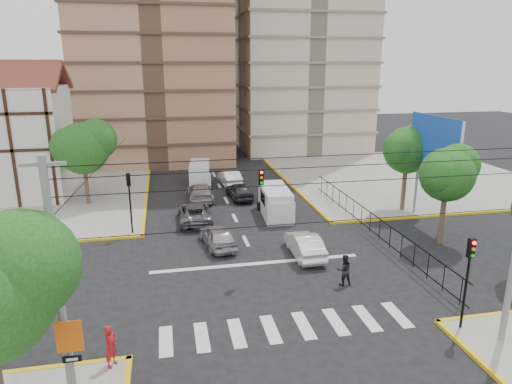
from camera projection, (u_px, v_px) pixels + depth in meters
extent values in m
plane|color=black|center=(261.00, 272.00, 27.02)|extent=(160.00, 160.00, 0.00)
cube|color=gray|center=(4.00, 196.00, 42.05)|extent=(26.00, 26.00, 0.15)
cube|color=gray|center=(402.00, 176.00, 49.67)|extent=(26.00, 26.00, 0.15)
cube|color=silver|center=(287.00, 327.00, 21.36)|extent=(12.00, 2.40, 0.01)
cube|color=silver|center=(257.00, 263.00, 28.15)|extent=(13.00, 0.40, 0.01)
cube|color=silver|center=(8.00, 143.00, 40.90)|extent=(10.00, 8.00, 10.00)
cube|color=maroon|center=(5.00, 75.00, 41.08)|extent=(10.80, 4.25, 2.65)
cylinder|color=slate|center=(445.00, 203.00, 32.97)|extent=(0.20, 0.20, 4.00)
cylinder|color=slate|center=(416.00, 189.00, 36.74)|extent=(0.20, 0.20, 4.00)
cube|color=silver|center=(435.00, 144.00, 33.77)|extent=(0.25, 6.00, 4.00)
cube|color=blue|center=(433.00, 144.00, 33.73)|extent=(0.08, 6.20, 4.20)
sphere|color=#1B4A15|center=(21.00, 266.00, 14.43)|extent=(3.68, 3.68, 3.68)
cylinder|color=#473828|center=(443.00, 214.00, 30.81)|extent=(0.36, 0.36, 4.20)
sphere|color=#1B4A15|center=(447.00, 175.00, 30.07)|extent=(3.60, 3.60, 3.60)
sphere|color=#1B4A15|center=(458.00, 165.00, 30.37)|extent=(2.88, 2.88, 2.88)
sphere|color=#1B4A15|center=(440.00, 173.00, 29.60)|extent=(2.70, 2.70, 2.70)
cylinder|color=#473828|center=(404.00, 185.00, 37.57)|extent=(0.36, 0.36, 4.48)
sphere|color=#1B4A15|center=(407.00, 150.00, 36.77)|extent=(3.80, 3.80, 3.80)
sphere|color=#1B4A15|center=(417.00, 142.00, 37.08)|extent=(3.04, 3.04, 3.04)
sphere|color=#1B4A15|center=(401.00, 149.00, 36.29)|extent=(2.85, 2.85, 2.85)
cylinder|color=#473828|center=(86.00, 182.00, 39.25)|extent=(0.36, 0.36, 4.20)
sphere|color=#1B4A15|center=(83.00, 148.00, 38.46)|extent=(4.40, 4.40, 4.40)
sphere|color=#1B4A15|center=(96.00, 140.00, 38.77)|extent=(3.52, 3.52, 3.52)
sphere|color=#1B4A15|center=(71.00, 147.00, 37.95)|extent=(3.30, 3.30, 3.30)
cylinder|color=black|center=(465.00, 293.00, 20.63)|extent=(0.12, 0.12, 3.50)
cube|color=black|center=(471.00, 248.00, 20.03)|extent=(0.28, 0.22, 0.90)
sphere|color=#FF0C0C|center=(472.00, 242.00, 19.95)|extent=(0.17, 0.17, 0.17)
cylinder|color=black|center=(131.00, 210.00, 32.37)|extent=(0.12, 0.12, 3.50)
cube|color=black|center=(128.00, 180.00, 31.77)|extent=(0.28, 0.22, 0.90)
sphere|color=#FF0C0C|center=(128.00, 175.00, 31.69)|extent=(0.17, 0.17, 0.17)
cube|color=black|center=(261.00, 177.00, 25.44)|extent=(0.28, 0.22, 0.90)
cylinder|color=black|center=(312.00, 223.00, 16.83)|extent=(18.00, 0.03, 0.03)
cylinder|color=slate|center=(58.00, 284.00, 15.55)|extent=(0.28, 0.28, 9.00)
cube|color=slate|center=(43.00, 164.00, 14.41)|extent=(1.40, 0.12, 0.12)
cylinder|color=slate|center=(73.00, 360.00, 16.19)|extent=(0.08, 0.08, 3.20)
cube|color=#E5590C|center=(69.00, 337.00, 15.87)|extent=(0.90, 0.06, 1.20)
cube|color=black|center=(72.00, 359.00, 16.12)|extent=(0.65, 0.05, 0.25)
cube|color=silver|center=(275.00, 202.00, 36.74)|extent=(2.36, 5.19, 2.33)
cube|color=silver|center=(281.00, 211.00, 34.87)|extent=(2.00, 1.34, 1.62)
cube|color=black|center=(283.00, 206.00, 34.38)|extent=(1.88, 0.22, 0.91)
cylinder|color=black|center=(268.00, 218.00, 35.24)|extent=(0.25, 0.71, 0.71)
cylinder|color=black|center=(292.00, 217.00, 35.61)|extent=(0.25, 0.71, 0.71)
cylinder|color=black|center=(259.00, 206.00, 38.30)|extent=(0.25, 0.71, 0.71)
cylinder|color=black|center=(281.00, 205.00, 38.67)|extent=(0.25, 0.71, 0.71)
cube|color=silver|center=(200.00, 174.00, 46.27)|extent=(2.47, 5.03, 2.23)
cube|color=silver|center=(202.00, 180.00, 44.48)|extent=(1.96, 1.36, 1.55)
cube|color=black|center=(202.00, 175.00, 44.02)|extent=(1.79, 0.30, 0.87)
cylinder|color=black|center=(192.00, 185.00, 44.84)|extent=(0.25, 0.68, 0.68)
cylinder|color=black|center=(211.00, 184.00, 45.19)|extent=(0.25, 0.68, 0.68)
cylinder|color=black|center=(190.00, 178.00, 47.76)|extent=(0.25, 0.68, 0.68)
cylinder|color=black|center=(208.00, 177.00, 48.11)|extent=(0.25, 0.68, 0.68)
imported|color=#A4A4A9|center=(218.00, 236.00, 30.61)|extent=(2.42, 4.60, 1.49)
imported|color=white|center=(304.00, 245.00, 29.10)|extent=(1.60, 4.58, 1.51)
imported|color=slate|center=(195.00, 212.00, 35.45)|extent=(2.52, 5.38, 1.49)
imported|color=#A3A3A7|center=(200.00, 192.00, 41.07)|extent=(2.14, 5.21, 1.51)
imported|color=#2A2A2D|center=(239.00, 191.00, 41.41)|extent=(2.23, 4.60, 1.51)
imported|color=white|center=(230.00, 178.00, 46.15)|extent=(2.06, 4.80, 1.54)
imported|color=#A91A1E|center=(111.00, 346.00, 18.19)|extent=(0.71, 0.78, 1.80)
imported|color=black|center=(344.00, 270.00, 25.25)|extent=(0.87, 0.68, 1.79)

